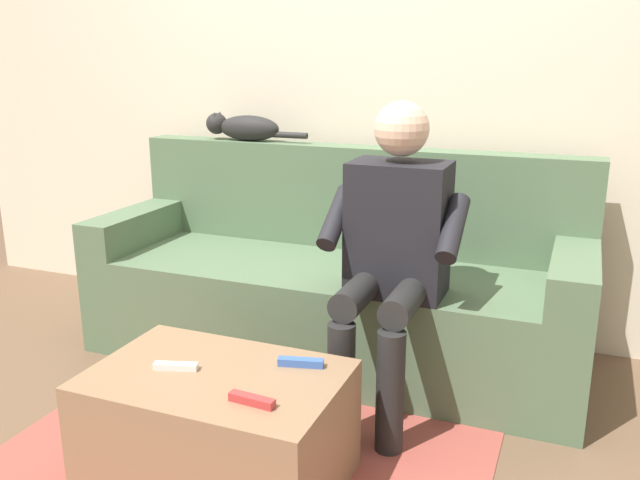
{
  "coord_description": "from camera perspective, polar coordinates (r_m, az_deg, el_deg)",
  "views": [
    {
      "loc": [
        -1.01,
        2.58,
        1.35
      ],
      "look_at": [
        0.0,
        0.06,
        0.59
      ],
      "focal_mm": 37.42,
      "sensor_mm": 36.0,
      "label": 1
    }
  ],
  "objects": [
    {
      "name": "remote_red",
      "position": [
        1.96,
        -5.85,
        -13.45
      ],
      "size": [
        0.14,
        0.04,
        0.03
      ],
      "primitive_type": "cube",
      "rotation": [
        0.0,
        0.0,
        6.21
      ],
      "color": "#B73333",
      "rests_on": "coffee_table"
    },
    {
      "name": "back_wall",
      "position": [
        3.33,
        4.37,
        15.86
      ],
      "size": [
        4.98,
        0.06,
        2.74
      ],
      "primitive_type": "cube",
      "color": "beige",
      "rests_on": "ground"
    },
    {
      "name": "remote_blue",
      "position": [
        2.17,
        -1.66,
        -10.42
      ],
      "size": [
        0.15,
        0.07,
        0.03
      ],
      "primitive_type": "cube",
      "rotation": [
        0.0,
        0.0,
        3.38
      ],
      "color": "#3860B7",
      "rests_on": "coffee_table"
    },
    {
      "name": "floor_rug",
      "position": [
        2.43,
        -7.12,
        -18.26
      ],
      "size": [
        1.66,
        1.69,
        0.01
      ],
      "primitive_type": "cube",
      "color": "#9E473D",
      "rests_on": "ground"
    },
    {
      "name": "ground_plane",
      "position": [
        2.6,
        -4.6,
        -15.79
      ],
      "size": [
        8.0,
        8.0,
        0.0
      ],
      "primitive_type": "plane",
      "color": "brown"
    },
    {
      "name": "cat_on_backrest",
      "position": [
        3.38,
        -6.58,
        9.56
      ],
      "size": [
        0.55,
        0.12,
        0.14
      ],
      "color": "black",
      "rests_on": "couch"
    },
    {
      "name": "coffee_table",
      "position": [
        2.24,
        -8.71,
        -15.64
      ],
      "size": [
        0.79,
        0.53,
        0.39
      ],
      "color": "#8C6B4C",
      "rests_on": "ground"
    },
    {
      "name": "person_solo_seated",
      "position": [
        2.5,
        6.27,
        -0.24
      ],
      "size": [
        0.52,
        0.55,
        1.19
      ],
      "color": "black",
      "rests_on": "ground"
    },
    {
      "name": "couch",
      "position": [
        3.06,
        1.27,
        -4.19
      ],
      "size": [
        2.2,
        0.76,
        0.94
      ],
      "color": "#516B4C",
      "rests_on": "ground"
    },
    {
      "name": "remote_white",
      "position": [
        2.19,
        -12.24,
        -10.51
      ],
      "size": [
        0.14,
        0.07,
        0.02
      ],
      "primitive_type": "cube",
      "rotation": [
        0.0,
        0.0,
        0.3
      ],
      "color": "white",
      "rests_on": "coffee_table"
    }
  ]
}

